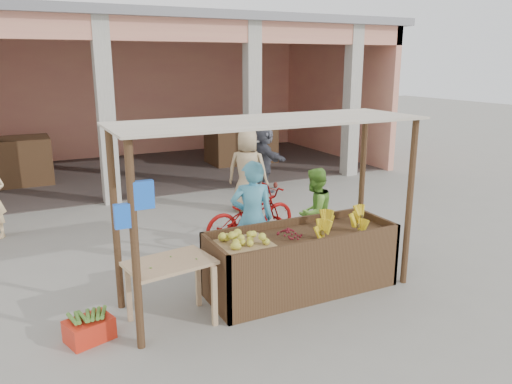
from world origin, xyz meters
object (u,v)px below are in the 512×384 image
red_crate (89,330)px  vendor_green (314,210)px  motorcycle (250,214)px  vendor_blue (252,215)px  fruit_stall (301,263)px  side_table (170,272)px

red_crate → vendor_green: 3.90m
motorcycle → vendor_blue: bearing=146.9°
fruit_stall → vendor_green: vendor_green is taller
vendor_green → motorcycle: (-0.63, 1.06, -0.27)m
red_crate → vendor_green: bearing=-1.6°
vendor_blue → vendor_green: vendor_blue is taller
fruit_stall → red_crate: (-2.84, -0.04, -0.27)m
red_crate → vendor_blue: size_ratio=0.27×
side_table → motorcycle: (2.10, 2.16, -0.17)m
fruit_stall → motorcycle: 2.10m
vendor_blue → vendor_green: size_ratio=1.20×
side_table → red_crate: 1.10m
fruit_stall → vendor_green: (0.86, 1.02, 0.37)m
vendor_blue → motorcycle: bearing=-96.2°
vendor_green → motorcycle: bearing=-81.2°
red_crate → vendor_green: (3.70, 1.06, 0.64)m
red_crate → side_table: bearing=-20.4°
red_crate → vendor_blue: 2.72m
vendor_blue → red_crate: bearing=37.0°
vendor_green → motorcycle: 1.26m
fruit_stall → side_table: (-1.88, -0.08, 0.26)m
red_crate → motorcycle: (3.06, 2.12, 0.36)m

